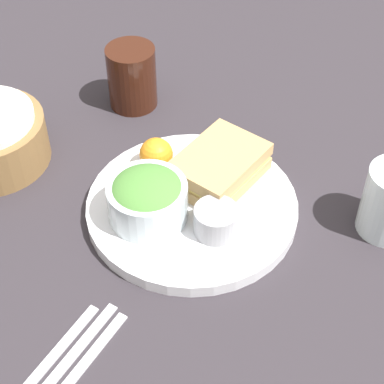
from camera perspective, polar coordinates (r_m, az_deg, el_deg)
ground_plane at (r=0.89m, az=0.00°, el=-1.76°), size 4.00×4.00×0.00m
plate at (r=0.88m, az=0.00°, el=-1.34°), size 0.29×0.29×0.02m
sandwich at (r=0.89m, az=2.43°, el=2.27°), size 0.15×0.12×0.05m
salad_bowl at (r=0.84m, az=-3.98°, el=-0.48°), size 0.11×0.11×0.06m
dressing_cup at (r=0.83m, az=2.15°, el=-2.55°), size 0.06×0.06×0.04m
orange_wedge at (r=0.91m, az=-3.20°, el=3.36°), size 0.05×0.05×0.05m
drink_glass at (r=1.05m, az=-5.36°, el=10.15°), size 0.08×0.08×0.10m
fork at (r=0.75m, az=-10.19°, el=-15.49°), size 0.18×0.04×0.01m
knife at (r=0.76m, az=-11.29°, el=-14.83°), size 0.19×0.04×0.01m
spoon at (r=0.77m, az=-12.35°, el=-14.17°), size 0.16×0.03×0.01m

